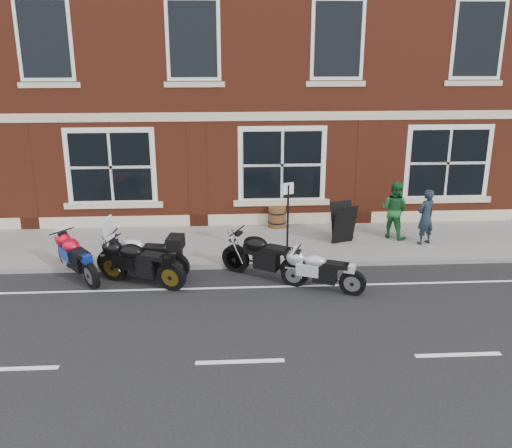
{
  "coord_description": "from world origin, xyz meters",
  "views": [
    {
      "loc": [
        -0.24,
        -11.95,
        5.51
      ],
      "look_at": [
        0.56,
        1.6,
        1.1
      ],
      "focal_mm": 40.0,
      "sensor_mm": 36.0,
      "label": 1
    }
  ],
  "objects_px": {
    "a_board_sign": "(343,223)",
    "moto_naked_black": "(264,254)",
    "pedestrian_left": "(426,217)",
    "pedestrian_right": "(395,210)",
    "moto_touring_silver": "(140,253)",
    "moto_sport_silver": "(322,269)",
    "barrel_planter": "(277,217)",
    "moto_sport_red": "(78,256)",
    "parking_sign": "(288,216)",
    "moto_sport_black": "(140,261)"
  },
  "relations": [
    {
      "from": "a_board_sign",
      "to": "pedestrian_left",
      "type": "bearing_deg",
      "value": -26.84
    },
    {
      "from": "moto_sport_red",
      "to": "moto_sport_silver",
      "type": "relative_size",
      "value": 0.99
    },
    {
      "from": "moto_touring_silver",
      "to": "parking_sign",
      "type": "distance_m",
      "value": 3.73
    },
    {
      "from": "moto_touring_silver",
      "to": "pedestrian_left",
      "type": "xyz_separation_m",
      "value": [
        7.53,
        1.62,
        0.28
      ]
    },
    {
      "from": "pedestrian_left",
      "to": "pedestrian_right",
      "type": "height_order",
      "value": "pedestrian_right"
    },
    {
      "from": "moto_sport_black",
      "to": "moto_sport_silver",
      "type": "xyz_separation_m",
      "value": [
        4.17,
        -0.55,
        -0.07
      ]
    },
    {
      "from": "moto_sport_black",
      "to": "moto_naked_black",
      "type": "distance_m",
      "value": 2.91
    },
    {
      "from": "moto_sport_black",
      "to": "pedestrian_left",
      "type": "height_order",
      "value": "pedestrian_left"
    },
    {
      "from": "moto_sport_black",
      "to": "pedestrian_left",
      "type": "distance_m",
      "value": 7.75
    },
    {
      "from": "a_board_sign",
      "to": "parking_sign",
      "type": "distance_m",
      "value": 2.26
    },
    {
      "from": "moto_touring_silver",
      "to": "barrel_planter",
      "type": "height_order",
      "value": "moto_touring_silver"
    },
    {
      "from": "moto_touring_silver",
      "to": "pedestrian_right",
      "type": "bearing_deg",
      "value": -59.26
    },
    {
      "from": "a_board_sign",
      "to": "barrel_planter",
      "type": "xyz_separation_m",
      "value": [
        -1.71,
        1.4,
        -0.24
      ]
    },
    {
      "from": "a_board_sign",
      "to": "moto_sport_silver",
      "type": "bearing_deg",
      "value": -129.35
    },
    {
      "from": "moto_sport_black",
      "to": "barrel_planter",
      "type": "xyz_separation_m",
      "value": [
        3.55,
        3.77,
        -0.16
      ]
    },
    {
      "from": "moto_touring_silver",
      "to": "moto_sport_black",
      "type": "distance_m",
      "value": 0.44
    },
    {
      "from": "moto_sport_silver",
      "to": "pedestrian_left",
      "type": "bearing_deg",
      "value": -27.32
    },
    {
      "from": "a_board_sign",
      "to": "moto_sport_red",
      "type": "bearing_deg",
      "value": 176.42
    },
    {
      "from": "barrel_planter",
      "to": "moto_sport_red",
      "type": "bearing_deg",
      "value": -147.44
    },
    {
      "from": "a_board_sign",
      "to": "parking_sign",
      "type": "xyz_separation_m",
      "value": [
        -1.71,
        -1.35,
        0.63
      ]
    },
    {
      "from": "barrel_planter",
      "to": "parking_sign",
      "type": "height_order",
      "value": "parking_sign"
    },
    {
      "from": "moto_sport_silver",
      "to": "pedestrian_right",
      "type": "relative_size",
      "value": 1.13
    },
    {
      "from": "moto_sport_black",
      "to": "moto_touring_silver",
      "type": "bearing_deg",
      "value": 33.05
    },
    {
      "from": "pedestrian_right",
      "to": "a_board_sign",
      "type": "height_order",
      "value": "pedestrian_right"
    },
    {
      "from": "pedestrian_right",
      "to": "moto_sport_black",
      "type": "bearing_deg",
      "value": 63.98
    },
    {
      "from": "moto_sport_black",
      "to": "pedestrian_left",
      "type": "xyz_separation_m",
      "value": [
        7.46,
        2.06,
        0.31
      ]
    },
    {
      "from": "moto_touring_silver",
      "to": "moto_sport_silver",
      "type": "height_order",
      "value": "moto_touring_silver"
    },
    {
      "from": "moto_sport_red",
      "to": "barrel_planter",
      "type": "distance_m",
      "value": 6.06
    },
    {
      "from": "moto_sport_red",
      "to": "parking_sign",
      "type": "distance_m",
      "value": 5.19
    },
    {
      "from": "barrel_planter",
      "to": "pedestrian_left",
      "type": "bearing_deg",
      "value": -23.64
    },
    {
      "from": "a_board_sign",
      "to": "barrel_planter",
      "type": "height_order",
      "value": "a_board_sign"
    },
    {
      "from": "moto_sport_red",
      "to": "moto_naked_black",
      "type": "height_order",
      "value": "moto_naked_black"
    },
    {
      "from": "pedestrian_left",
      "to": "pedestrian_right",
      "type": "bearing_deg",
      "value": -64.68
    },
    {
      "from": "moto_sport_red",
      "to": "parking_sign",
      "type": "xyz_separation_m",
      "value": [
        5.11,
        0.51,
        0.74
      ]
    },
    {
      "from": "moto_sport_red",
      "to": "moto_sport_black",
      "type": "xyz_separation_m",
      "value": [
        1.56,
        -0.51,
        0.02
      ]
    },
    {
      "from": "moto_naked_black",
      "to": "pedestrian_left",
      "type": "xyz_separation_m",
      "value": [
        4.57,
        1.8,
        0.29
      ]
    },
    {
      "from": "a_board_sign",
      "to": "moto_naked_black",
      "type": "bearing_deg",
      "value": -157.11
    },
    {
      "from": "pedestrian_left",
      "to": "parking_sign",
      "type": "relative_size",
      "value": 0.76
    },
    {
      "from": "barrel_planter",
      "to": "moto_sport_silver",
      "type": "bearing_deg",
      "value": -81.91
    },
    {
      "from": "moto_naked_black",
      "to": "pedestrian_right",
      "type": "relative_size",
      "value": 1.25
    },
    {
      "from": "moto_sport_red",
      "to": "pedestrian_left",
      "type": "relative_size",
      "value": 1.19
    },
    {
      "from": "moto_touring_silver",
      "to": "moto_sport_red",
      "type": "relative_size",
      "value": 1.23
    },
    {
      "from": "moto_naked_black",
      "to": "moto_sport_silver",
      "type": "bearing_deg",
      "value": -90.82
    },
    {
      "from": "moto_sport_silver",
      "to": "barrel_planter",
      "type": "xyz_separation_m",
      "value": [
        -0.61,
        4.33,
        -0.08
      ]
    },
    {
      "from": "moto_naked_black",
      "to": "parking_sign",
      "type": "height_order",
      "value": "parking_sign"
    },
    {
      "from": "moto_sport_silver",
      "to": "pedestrian_left",
      "type": "relative_size",
      "value": 1.2
    },
    {
      "from": "moto_naked_black",
      "to": "pedestrian_right",
      "type": "distance_m",
      "value": 4.54
    },
    {
      "from": "pedestrian_left",
      "to": "moto_sport_silver",
      "type": "bearing_deg",
      "value": 12.41
    },
    {
      "from": "moto_sport_red",
      "to": "moto_sport_silver",
      "type": "xyz_separation_m",
      "value": [
        5.73,
        -1.06,
        -0.05
      ]
    },
    {
      "from": "a_board_sign",
      "to": "barrel_planter",
      "type": "relative_size",
      "value": 1.77
    }
  ]
}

